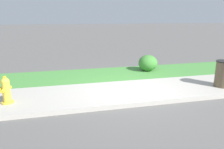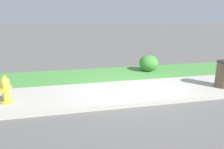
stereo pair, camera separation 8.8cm
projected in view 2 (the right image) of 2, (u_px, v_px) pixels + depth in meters
ground_plane at (131, 91)px, 6.70m from camera, size 120.00×120.00×0.00m
sidewalk_pavement at (131, 91)px, 6.70m from camera, size 18.00×2.12×0.01m
grass_verge at (115, 74)px, 8.71m from camera, size 18.00×2.14×0.01m
street_curb at (145, 103)px, 5.61m from camera, size 18.00×0.16×0.12m
fire_hydrant_near_corner at (6, 90)px, 5.69m from camera, size 0.37×0.39×0.75m
shrub_bush_near_lamp at (149, 63)px, 9.08m from camera, size 0.79×0.79×0.67m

